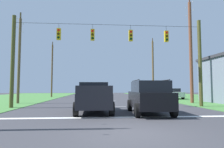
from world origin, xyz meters
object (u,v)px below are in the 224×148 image
at_px(distant_car_crossing_white, 172,93).
at_px(pickup_truck, 94,97).
at_px(overhead_signal_span, 110,57).
at_px(utility_pole_far_right, 153,68).
at_px(suv_black, 149,96).
at_px(utility_pole_mid_left, 19,57).
at_px(utility_pole_mid_right, 191,50).
at_px(utility_pole_far_left, 52,70).

bearing_deg(distant_car_crossing_white, pickup_truck, -126.56).
height_order(overhead_signal_span, distant_car_crossing_white, overhead_signal_span).
height_order(distant_car_crossing_white, utility_pole_far_right, utility_pole_far_right).
height_order(suv_black, utility_pole_far_right, utility_pole_far_right).
height_order(distant_car_crossing_white, utility_pole_mid_left, utility_pole_mid_left).
relative_size(pickup_truck, distant_car_crossing_white, 1.24).
distance_m(overhead_signal_span, suv_black, 5.69).
bearing_deg(utility_pole_mid_left, distant_car_crossing_white, 20.87).
xyz_separation_m(utility_pole_far_right, utility_pole_mid_left, (-18.04, -13.92, -0.44)).
xyz_separation_m(utility_pole_mid_right, utility_pole_far_left, (-17.77, 15.29, -0.83)).
height_order(overhead_signal_span, suv_black, overhead_signal_span).
height_order(utility_pole_mid_right, utility_pole_mid_left, utility_pole_mid_right).
distance_m(suv_black, utility_pole_far_right, 24.17).
relative_size(pickup_truck, utility_pole_mid_right, 0.48).
bearing_deg(utility_pole_far_right, utility_pole_far_left, 178.10).
relative_size(utility_pole_far_right, utility_pole_far_left, 1.09).
bearing_deg(suv_black, utility_pole_far_right, 73.25).
distance_m(pickup_truck, utility_pole_mid_left, 11.63).
relative_size(utility_pole_mid_left, utility_pole_far_left, 0.97).
relative_size(overhead_signal_span, utility_pole_far_left, 1.63).
bearing_deg(suv_black, utility_pole_mid_right, 50.22).
height_order(utility_pole_mid_right, utility_pole_far_right, utility_pole_mid_right).
relative_size(distant_car_crossing_white, utility_pole_far_right, 0.41).
xyz_separation_m(distant_car_crossing_white, utility_pole_far_right, (-0.85, 6.72, 4.37)).
height_order(suv_black, utility_pole_far_left, utility_pole_far_left).
distance_m(pickup_truck, utility_pole_mid_right, 13.21).
bearing_deg(utility_pole_far_left, pickup_truck, -71.18).
xyz_separation_m(pickup_truck, suv_black, (3.41, -1.09, 0.09)).
bearing_deg(utility_pole_mid_right, suv_black, -129.78).
bearing_deg(overhead_signal_span, pickup_truck, -112.50).
bearing_deg(suv_black, distant_car_crossing_white, 64.38).
bearing_deg(overhead_signal_span, utility_pole_far_right, 64.22).
relative_size(pickup_truck, utility_pole_mid_left, 0.58).
bearing_deg(utility_pole_mid_left, utility_pole_far_right, 37.67).
xyz_separation_m(suv_black, utility_pole_mid_left, (-11.17, 8.89, 3.66)).
xyz_separation_m(overhead_signal_span, utility_pole_mid_right, (8.84, 3.84, 1.45)).
bearing_deg(utility_pole_far_right, utility_pole_mid_right, -90.42).
height_order(distant_car_crossing_white, utility_pole_far_left, utility_pole_far_left).
xyz_separation_m(distant_car_crossing_white, utility_pole_far_left, (-18.73, 7.32, 4.00)).
bearing_deg(pickup_truck, overhead_signal_span, 67.50).
bearing_deg(utility_pole_far_right, utility_pole_mid_left, -142.33).
xyz_separation_m(pickup_truck, utility_pole_mid_right, (10.17, 7.03, 4.66)).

